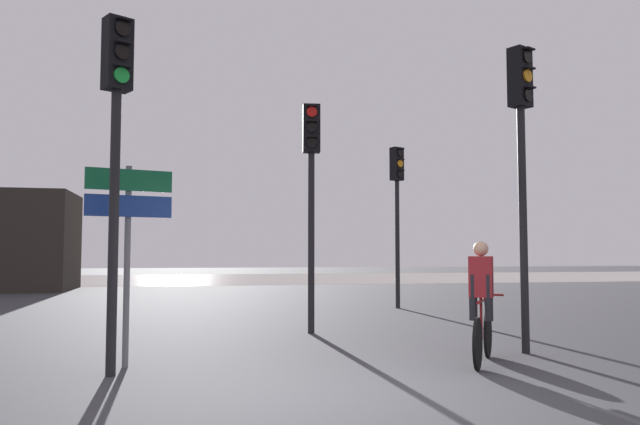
{
  "coord_description": "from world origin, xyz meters",
  "views": [
    {
      "loc": [
        -1.82,
        -6.02,
        1.45
      ],
      "look_at": [
        0.5,
        5.0,
        2.2
      ],
      "focal_mm": 35.0,
      "sensor_mm": 36.0,
      "label": 1
    }
  ],
  "objects_px": {
    "cyclist": "(482,302)",
    "traffic_light_center": "(311,173)",
    "direction_sign_post": "(128,227)",
    "traffic_light_near_left": "(116,124)",
    "traffic_light_near_right": "(522,140)",
    "traffic_light_far_right": "(397,196)"
  },
  "relations": [
    {
      "from": "traffic_light_far_right",
      "to": "traffic_light_near_left",
      "type": "distance_m",
      "value": 10.36
    },
    {
      "from": "traffic_light_center",
      "to": "traffic_light_near_right",
      "type": "bearing_deg",
      "value": 139.28
    },
    {
      "from": "traffic_light_center",
      "to": "traffic_light_near_left",
      "type": "distance_m",
      "value": 4.62
    },
    {
      "from": "traffic_light_near_left",
      "to": "traffic_light_far_right",
      "type": "bearing_deg",
      "value": -158.34
    },
    {
      "from": "traffic_light_center",
      "to": "direction_sign_post",
      "type": "height_order",
      "value": "traffic_light_center"
    },
    {
      "from": "traffic_light_center",
      "to": "traffic_light_near_left",
      "type": "height_order",
      "value": "traffic_light_near_left"
    },
    {
      "from": "cyclist",
      "to": "traffic_light_center",
      "type": "bearing_deg",
      "value": 147.52
    },
    {
      "from": "traffic_light_far_right",
      "to": "traffic_light_near_right",
      "type": "height_order",
      "value": "traffic_light_near_right"
    },
    {
      "from": "cyclist",
      "to": "traffic_light_near_left",
      "type": "bearing_deg",
      "value": -148.53
    },
    {
      "from": "traffic_light_near_left",
      "to": "cyclist",
      "type": "distance_m",
      "value": 5.19
    },
    {
      "from": "traffic_light_center",
      "to": "traffic_light_near_left",
      "type": "bearing_deg",
      "value": 54.68
    },
    {
      "from": "direction_sign_post",
      "to": "cyclist",
      "type": "distance_m",
      "value": 4.74
    },
    {
      "from": "traffic_light_far_right",
      "to": "traffic_light_center",
      "type": "bearing_deg",
      "value": 30.03
    },
    {
      "from": "traffic_light_far_right",
      "to": "direction_sign_post",
      "type": "height_order",
      "value": "traffic_light_far_right"
    },
    {
      "from": "traffic_light_near_right",
      "to": "cyclist",
      "type": "distance_m",
      "value": 2.66
    },
    {
      "from": "traffic_light_near_left",
      "to": "traffic_light_near_right",
      "type": "distance_m",
      "value": 5.77
    },
    {
      "from": "traffic_light_far_right",
      "to": "traffic_light_near_left",
      "type": "bearing_deg",
      "value": 26.81
    },
    {
      "from": "cyclist",
      "to": "traffic_light_near_right",
      "type": "bearing_deg",
      "value": 68.32
    },
    {
      "from": "traffic_light_center",
      "to": "traffic_light_far_right",
      "type": "relative_size",
      "value": 0.98
    },
    {
      "from": "traffic_light_near_left",
      "to": "traffic_light_near_right",
      "type": "height_order",
      "value": "traffic_light_near_right"
    },
    {
      "from": "traffic_light_center",
      "to": "traffic_light_near_right",
      "type": "relative_size",
      "value": 0.93
    },
    {
      "from": "direction_sign_post",
      "to": "cyclist",
      "type": "height_order",
      "value": "direction_sign_post"
    }
  ]
}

